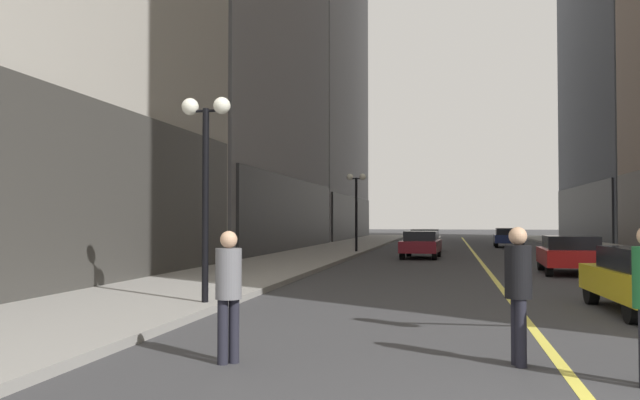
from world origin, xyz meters
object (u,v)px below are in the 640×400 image
object	(u,v)px
pedestrian_in_grey_suit	(229,286)
street_lamp_left_far	(356,195)
pedestrian_in_black_coat	(518,284)
car_navy	(508,237)
car_maroon	(421,243)
car_red	(570,253)
car_silver	(425,239)
street_lamp_left_near	(206,153)

from	to	relation	value
pedestrian_in_grey_suit	street_lamp_left_far	xyz separation A→B (m)	(-2.18, 28.74, 2.26)
pedestrian_in_black_coat	street_lamp_left_far	world-z (taller)	street_lamp_left_far
pedestrian_in_black_coat	car_navy	bearing A→B (deg)	85.43
car_maroon	car_navy	xyz separation A→B (m)	(5.36, 14.75, 0.00)
car_red	car_silver	size ratio (longest dim) A/B	0.89
car_navy	street_lamp_left_near	bearing A→B (deg)	-104.45
car_red	pedestrian_in_grey_suit	world-z (taller)	pedestrian_in_grey_suit
pedestrian_in_black_coat	street_lamp_left_far	bearing A→B (deg)	101.75
car_silver	car_navy	bearing A→B (deg)	53.43
car_red	car_navy	bearing A→B (deg)	90.23
car_silver	street_lamp_left_near	size ratio (longest dim) A/B	1.05
street_lamp_left_near	street_lamp_left_far	bearing A→B (deg)	90.00
car_silver	pedestrian_in_black_coat	xyz separation A→B (m)	(2.26, -32.22, 0.32)
pedestrian_in_black_coat	pedestrian_in_grey_suit	distance (m)	3.72
car_red	car_navy	size ratio (longest dim) A/B	0.98
car_maroon	street_lamp_left_near	xyz separation A→B (m)	(-3.67, -20.28, 2.54)
car_red	pedestrian_in_black_coat	bearing A→B (deg)	-101.65
pedestrian_in_grey_suit	street_lamp_left_near	xyz separation A→B (m)	(-2.18, 5.05, 2.26)
car_maroon	pedestrian_in_grey_suit	bearing A→B (deg)	-93.35
street_lamp_left_near	car_navy	bearing A→B (deg)	75.55
car_silver	pedestrian_in_grey_suit	distance (m)	32.80
pedestrian_in_black_coat	car_red	bearing A→B (deg)	78.35
car_red	street_lamp_left_near	size ratio (longest dim) A/B	0.93
car_navy	street_lamp_left_far	xyz separation A→B (m)	(-9.02, -11.33, 2.54)
car_red	car_maroon	xyz separation A→B (m)	(-5.45, 8.99, -0.00)
car_navy	street_lamp_left_near	distance (m)	36.26
car_navy	street_lamp_left_far	world-z (taller)	street_lamp_left_far
car_maroon	car_red	bearing A→B (deg)	-58.76
car_navy	pedestrian_in_grey_suit	distance (m)	40.65
street_lamp_left_near	car_silver	bearing A→B (deg)	82.59
car_red	street_lamp_left_near	world-z (taller)	street_lamp_left_near
car_maroon	car_navy	size ratio (longest dim) A/B	1.02
car_navy	pedestrian_in_black_coat	distance (m)	39.65
pedestrian_in_black_coat	pedestrian_in_grey_suit	xyz separation A→B (m)	(-3.68, -0.54, -0.03)
pedestrian_in_grey_suit	street_lamp_left_near	bearing A→B (deg)	113.38
pedestrian_in_grey_suit	street_lamp_left_far	world-z (taller)	street_lamp_left_far
car_maroon	car_silver	bearing A→B (deg)	90.45
car_silver	street_lamp_left_near	bearing A→B (deg)	-97.41
pedestrian_in_grey_suit	street_lamp_left_far	bearing A→B (deg)	94.34
pedestrian_in_grey_suit	street_lamp_left_far	distance (m)	28.91
car_maroon	car_navy	bearing A→B (deg)	70.03
street_lamp_left_near	car_maroon	bearing A→B (deg)	79.75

